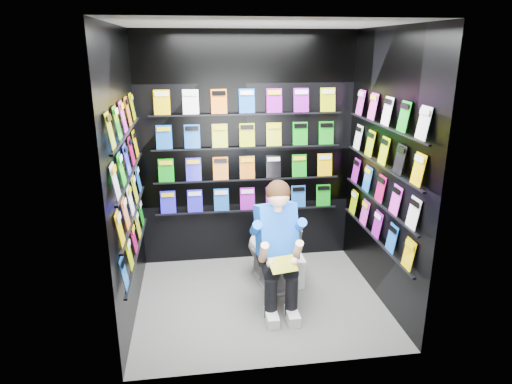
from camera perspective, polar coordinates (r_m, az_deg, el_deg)
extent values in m
plane|color=#595957|center=(4.69, 0.48, -13.38)|extent=(2.40, 2.40, 0.00)
plane|color=white|center=(4.01, 0.58, 20.28)|extent=(2.40, 2.40, 0.00)
cube|color=black|center=(5.13, -1.15, 5.10)|extent=(2.40, 0.04, 2.60)
cube|color=black|center=(3.23, 3.19, -2.66)|extent=(2.40, 0.04, 2.60)
cube|color=black|center=(4.16, -16.03, 1.39)|extent=(0.04, 2.00, 2.60)
cube|color=black|center=(4.50, 15.84, 2.61)|extent=(0.04, 2.00, 2.60)
imported|color=silver|center=(4.83, 1.63, -7.42)|extent=(0.56, 0.82, 0.73)
cube|color=silver|center=(4.97, 4.39, -9.60)|extent=(0.21, 0.38, 0.29)
cube|color=silver|center=(4.90, 4.44, -7.97)|extent=(0.23, 0.40, 0.03)
cube|color=green|center=(4.10, 3.40, -9.04)|extent=(0.27, 0.19, 0.10)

